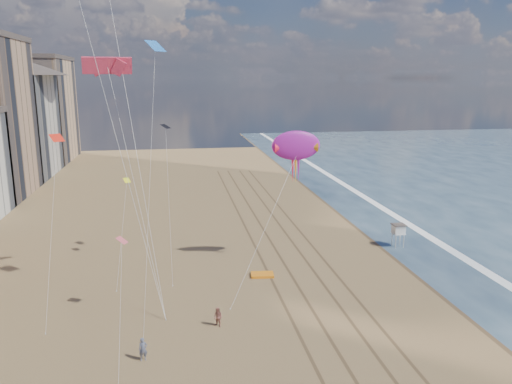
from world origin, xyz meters
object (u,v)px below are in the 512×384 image
kite_flyer_a (143,349)px  show_kite (296,146)px  grounded_kite (262,275)px  kite_flyer_b (218,317)px  lifeguard_stand (398,229)px

kite_flyer_a → show_kite: bearing=36.1°
grounded_kite → kite_flyer_b: kite_flyer_b is taller
kite_flyer_b → grounded_kite: bearing=102.0°
lifeguard_stand → kite_flyer_a: size_ratio=1.60×
kite_flyer_b → show_kite: bearing=94.2°
kite_flyer_b → lifeguard_stand: bearing=76.0°
lifeguard_stand → kite_flyer_a: lifeguard_stand is taller
lifeguard_stand → show_kite: size_ratio=0.16×
kite_flyer_a → kite_flyer_b: (6.21, 4.42, -0.04)m
lifeguard_stand → show_kite: bearing=-165.3°
grounded_kite → kite_flyer_b: bearing=-112.8°
grounded_kite → show_kite: 14.81m
show_kite → kite_flyer_a: (-16.39, -18.15, -13.05)m
lifeguard_stand → grounded_kite: lifeguard_stand is taller
kite_flyer_a → kite_flyer_b: kite_flyer_a is taller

